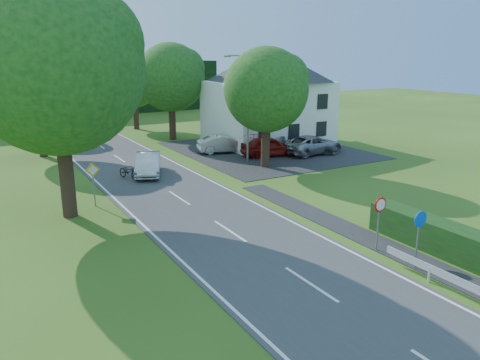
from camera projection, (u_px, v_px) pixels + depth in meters
road at (211, 219)px, 23.49m from camera, size 7.00×80.00×0.04m
parking_pad at (267, 150)px, 40.16m from camera, size 14.00×16.00×0.04m
line_edge_left at (149, 230)px, 21.91m from camera, size 0.12×80.00×0.01m
line_edge_right at (265, 208)px, 25.06m from camera, size 0.12×80.00×0.01m
line_centre at (211, 218)px, 23.49m from camera, size 0.12×80.00×0.01m
tree_main at (59, 102)px, 22.40m from camera, size 9.40×9.40×11.64m
tree_left_far at (38, 103)px, 36.63m from camera, size 7.00×7.00×8.58m
tree_right_far at (171, 92)px, 44.06m from camera, size 7.40×7.40×9.09m
tree_left_back at (27, 95)px, 46.95m from camera, size 6.60×6.60×8.07m
tree_right_back at (135, 94)px, 50.45m from camera, size 6.20×6.20×7.56m
tree_right_mid at (266, 108)px, 33.17m from camera, size 7.00×7.00×8.58m
treeline_right at (113, 87)px, 64.84m from camera, size 30.00×5.00×7.00m
house_white at (268, 95)px, 42.48m from camera, size 10.60×8.40×8.60m
streetlight at (246, 103)px, 34.58m from camera, size 2.03×0.18×8.00m
sign_roundabout at (419, 228)px, 17.62m from camera, size 0.64×0.08×2.37m
sign_speed_limit at (380, 211)px, 19.26m from camera, size 0.64×0.11×2.37m
sign_priority_left at (93, 176)px, 25.02m from camera, size 0.78×0.09×2.44m
moving_car at (148, 164)px, 31.79m from camera, size 3.13×4.77×1.48m
motorcycle at (129, 171)px, 30.77m from camera, size 1.28×2.03×1.01m
parked_car_red at (269, 146)px, 37.60m from camera, size 4.87×2.66×1.57m
parked_car_silver_a at (224, 144)px, 38.87m from camera, size 4.75×2.68×1.48m
parked_car_grey at (309, 145)px, 38.59m from camera, size 4.82×4.05×1.32m
parked_car_silver_b at (313, 145)px, 38.49m from camera, size 5.59×2.95×1.50m
parasol at (254, 146)px, 36.30m from camera, size 2.84×2.86×2.08m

